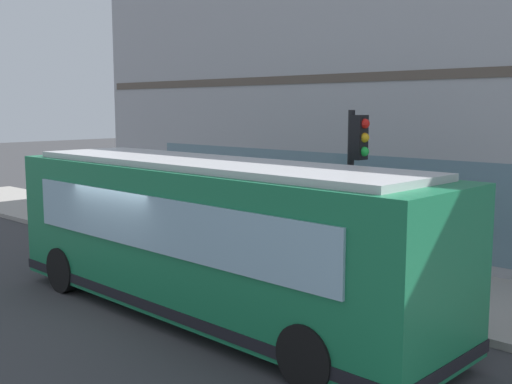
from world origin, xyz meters
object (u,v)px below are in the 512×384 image
Objects in this scene: pedestrian_walking_along_curb at (221,223)px; pedestrian_near_building_entrance at (153,194)px; newspaper_vending_box at (365,252)px; pedestrian_by_light_pole at (204,219)px; traffic_light_near_corner at (356,168)px; city_bus_nearside at (210,239)px.

pedestrian_near_building_entrance is at bearing 68.26° from pedestrian_walking_along_curb.
newspaper_vending_box is (-0.75, -9.25, -0.46)m from pedestrian_near_building_entrance.
pedestrian_near_building_entrance is (2.06, 4.94, 0.01)m from pedestrian_by_light_pole.
traffic_light_near_corner is at bearing -96.34° from pedestrian_by_light_pole.
pedestrian_walking_along_curb is 3.75m from newspaper_vending_box.
traffic_light_near_corner is 4.67m from pedestrian_walking_along_curb.
city_bus_nearside is 11.20× the size of newspaper_vending_box.
traffic_light_near_corner reaches higher than pedestrian_by_light_pole.
pedestrian_walking_along_curb is (0.30, 4.33, -1.74)m from traffic_light_near_corner.
city_bus_nearside is 4.98m from pedestrian_by_light_pole.
traffic_light_near_corner is at bearing -93.97° from pedestrian_walking_along_curb.
pedestrian_by_light_pole is at bearing 49.27° from city_bus_nearside.
newspaper_vending_box is (1.60, -3.35, -0.50)m from pedestrian_walking_along_curb.
pedestrian_by_light_pole is at bearing -112.68° from pedestrian_near_building_entrance.
traffic_light_near_corner is at bearing -152.73° from newspaper_vending_box.
city_bus_nearside is 3.32m from traffic_light_near_corner.
pedestrian_walking_along_curb is at bearing 43.55° from city_bus_nearside.
city_bus_nearside is at bearing -130.73° from pedestrian_by_light_pole.
traffic_light_near_corner is at bearing -104.54° from pedestrian_near_building_entrance.
pedestrian_by_light_pole is 0.94× the size of pedestrian_walking_along_curb.
traffic_light_near_corner is 4.29× the size of newspaper_vending_box.
city_bus_nearside is 10.20m from pedestrian_near_building_entrance.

